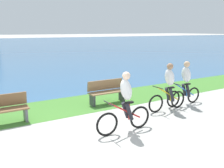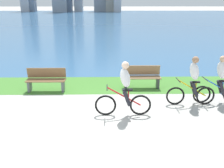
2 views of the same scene
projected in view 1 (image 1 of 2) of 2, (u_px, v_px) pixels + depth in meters
name	position (u px, v px, depth m)	size (l,w,h in m)	color
ground_plane	(77.00, 146.00, 5.87)	(300.00, 300.00, 0.00)	#B2AFA8
grass_strip_bayside	(43.00, 110.00, 8.53)	(120.00, 2.31, 0.01)	#478433
cyclist_lead	(125.00, 103.00, 6.55)	(1.73, 0.52, 1.70)	black
cyclist_trailing	(169.00, 87.00, 8.37)	(1.66, 0.52, 1.67)	black
cyclist_distant_rear	(185.00, 83.00, 8.97)	(1.68, 0.52, 1.66)	black
bench_near_path	(2.00, 110.00, 7.17)	(1.50, 0.47, 0.90)	brown
bench_far_along_path	(107.00, 92.00, 9.28)	(1.50, 0.47, 0.90)	olive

